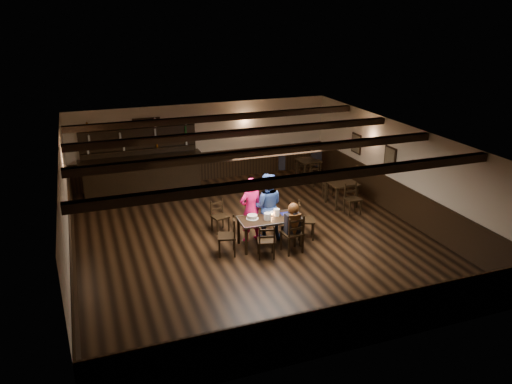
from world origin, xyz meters
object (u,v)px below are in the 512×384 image
object	(u,v)px
dining_table	(270,221)
bar_counter	(142,169)
chair_near_right	(294,232)
cake	(252,217)
man_blue	(267,206)
chair_near_left	(266,239)
woman_pink	(251,210)

from	to	relation	value
dining_table	bar_counter	world-z (taller)	bar_counter
chair_near_right	cake	distance (m)	1.13
dining_table	man_blue	size ratio (longest dim) A/B	0.90
dining_table	chair_near_right	distance (m)	0.75
man_blue	cake	size ratio (longest dim) A/B	5.56
chair_near_left	dining_table	bearing A→B (deg)	62.67
dining_table	cake	xyz separation A→B (m)	(-0.42, 0.11, 0.12)
dining_table	bar_counter	bearing A→B (deg)	114.71
cake	bar_counter	xyz separation A→B (m)	(-2.02, 5.20, -0.07)
bar_counter	dining_table	bearing A→B (deg)	-65.29
chair_near_right	bar_counter	world-z (taller)	bar_counter
cake	woman_pink	bearing A→B (deg)	77.19
chair_near_left	chair_near_right	bearing A→B (deg)	1.61
dining_table	bar_counter	distance (m)	5.85
chair_near_left	cake	xyz separation A→B (m)	(-0.09, 0.76, 0.29)
man_blue	dining_table	bearing A→B (deg)	96.54
woman_pink	man_blue	distance (m)	0.46
chair_near_right	man_blue	distance (m)	1.18
dining_table	chair_near_left	bearing A→B (deg)	-117.33
dining_table	man_blue	xyz separation A→B (m)	(0.10, 0.47, 0.21)
dining_table	woman_pink	size ratio (longest dim) A/B	0.93
dining_table	bar_counter	size ratio (longest dim) A/B	0.40
dining_table	chair_near_left	size ratio (longest dim) A/B	1.82
chair_near_left	woman_pink	bearing A→B (deg)	90.92
chair_near_right	chair_near_left	bearing A→B (deg)	-178.39
chair_near_right	woman_pink	world-z (taller)	woman_pink
cake	chair_near_left	bearing A→B (deg)	-83.30
dining_table	chair_near_right	world-z (taller)	chair_near_right
dining_table	woman_pink	xyz separation A→B (m)	(-0.35, 0.43, 0.19)
dining_table	woman_pink	distance (m)	0.59
man_blue	cake	distance (m)	0.64
chair_near_left	bar_counter	xyz separation A→B (m)	(-2.11, 5.97, 0.22)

